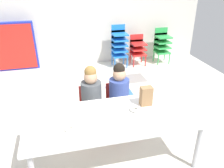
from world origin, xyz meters
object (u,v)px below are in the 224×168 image
object	(u,v)px
craft_table	(114,120)
seated_child_near_camera	(91,93)
paper_plate_near_edge	(70,130)
seated_child_middle_seat	(119,90)
donut_powdered_on_plate	(70,128)
paper_plate_center_table	(102,108)
folded_activity_table	(14,47)
kid_chair_blue_stack	(119,44)
kid_chair_red_stack	(138,48)
paper_bag_brown	(146,96)
kid_chair_green_stack	(162,43)
donut_powdered_loose	(135,109)

from	to	relation	value
craft_table	seated_child_near_camera	size ratio (longest dim) A/B	1.98
paper_plate_near_edge	craft_table	bearing A→B (deg)	15.93
seated_child_middle_seat	donut_powdered_on_plate	xyz separation A→B (m)	(-0.69, -0.75, 0.06)
seated_child_near_camera	paper_plate_near_edge	size ratio (longest dim) A/B	5.10
craft_table	paper_plate_center_table	size ratio (longest dim) A/B	10.11
folded_activity_table	seated_child_near_camera	bearing A→B (deg)	-62.97
kid_chair_blue_stack	donut_powdered_on_plate	world-z (taller)	kid_chair_blue_stack
folded_activity_table	paper_plate_near_edge	bearing A→B (deg)	-74.07
kid_chair_red_stack	donut_powdered_on_plate	bearing A→B (deg)	-120.52
craft_table	paper_bag_brown	bearing A→B (deg)	18.94
kid_chair_green_stack	donut_powdered_on_plate	distance (m)	3.79
paper_bag_brown	donut_powdered_on_plate	size ratio (longest dim) A/B	1.97
paper_plate_center_table	paper_plate_near_edge	bearing A→B (deg)	-140.75
kid_chair_blue_stack	paper_plate_near_edge	xyz separation A→B (m)	(-1.31, -2.97, 0.07)
seated_child_near_camera	donut_powdered_loose	bearing A→B (deg)	-55.48
kid_chair_blue_stack	paper_plate_center_table	distance (m)	2.82
kid_chair_red_stack	paper_bag_brown	xyz separation A→B (m)	(-0.88, -2.70, 0.30)
kid_chair_blue_stack	folded_activity_table	bearing A→B (deg)	175.14
craft_table	paper_plate_near_edge	world-z (taller)	paper_plate_near_edge
paper_plate_near_edge	paper_plate_center_table	world-z (taller)	same
seated_child_middle_seat	folded_activity_table	bearing A→B (deg)	123.47
kid_chair_blue_stack	paper_bag_brown	bearing A→B (deg)	-99.27
folded_activity_table	paper_plate_near_edge	world-z (taller)	folded_activity_table
craft_table	paper_plate_center_table	world-z (taller)	paper_plate_center_table
craft_table	paper_plate_near_edge	xyz separation A→B (m)	(-0.46, -0.13, 0.05)
kid_chair_green_stack	paper_plate_near_edge	distance (m)	3.79
seated_child_middle_seat	donut_powdered_on_plate	size ratio (longest dim) A/B	8.22
kid_chair_green_stack	seated_child_middle_seat	bearing A→B (deg)	-126.63
craft_table	donut_powdered_loose	distance (m)	0.27
craft_table	paper_plate_center_table	distance (m)	0.20
seated_child_near_camera	paper_plate_near_edge	bearing A→B (deg)	-113.60
donut_powdered_on_plate	donut_powdered_loose	bearing A→B (deg)	14.42
kid_chair_red_stack	paper_plate_center_table	bearing A→B (deg)	-117.29
donut_powdered_on_plate	donut_powdered_loose	distance (m)	0.74
paper_plate_center_table	kid_chair_green_stack	bearing A→B (deg)	53.56
craft_table	kid_chair_blue_stack	world-z (taller)	kid_chair_blue_stack
seated_child_near_camera	folded_activity_table	xyz separation A→B (m)	(-1.23, 2.41, -0.02)
folded_activity_table	donut_powdered_loose	distance (m)	3.39
folded_activity_table	paper_plate_center_table	distance (m)	3.13
craft_table	seated_child_near_camera	xyz separation A→B (m)	(-0.14, 0.62, 0.01)
folded_activity_table	paper_bag_brown	bearing A→B (deg)	-58.41
kid_chair_green_stack	donut_powdered_loose	size ratio (longest dim) A/B	6.59
seated_child_near_camera	folded_activity_table	size ratio (longest dim) A/B	0.84
kid_chair_green_stack	donut_powdered_on_plate	world-z (taller)	kid_chair_green_stack
seated_child_middle_seat	folded_activity_table	xyz separation A→B (m)	(-1.59, 2.41, -0.02)
craft_table	kid_chair_green_stack	world-z (taller)	kid_chair_green_stack
paper_bag_brown	donut_powdered_on_plate	xyz separation A→B (m)	(-0.87, -0.27, -0.09)
seated_child_middle_seat	paper_plate_center_table	xyz separation A→B (m)	(-0.31, -0.44, 0.04)
paper_bag_brown	paper_plate_near_edge	world-z (taller)	paper_bag_brown
seated_child_near_camera	paper_bag_brown	xyz separation A→B (m)	(0.55, -0.48, 0.14)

